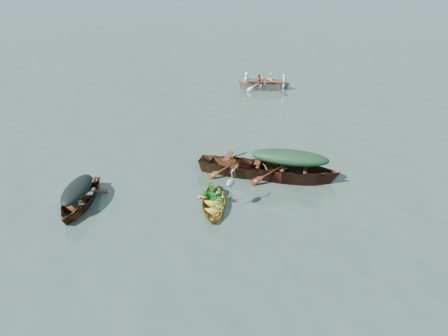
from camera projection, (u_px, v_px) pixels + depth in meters
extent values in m
plane|color=#354A3F|center=(215.00, 209.00, 14.12)|extent=(140.00, 140.00, 0.00)
imported|color=gold|center=(213.00, 209.00, 14.15)|extent=(2.29, 2.90, 0.69)
imported|color=#562F14|center=(80.00, 206.00, 14.31)|extent=(2.75, 3.82, 0.89)
imported|color=#541C13|center=(288.00, 179.00, 15.90)|extent=(5.30, 2.95, 1.23)
imported|color=#4E2B13|center=(243.00, 174.00, 16.24)|extent=(4.90, 2.56, 1.11)
imported|color=beige|center=(265.00, 89.00, 25.79)|extent=(4.37, 2.89, 1.00)
ellipsoid|color=black|center=(77.00, 188.00, 14.01)|extent=(1.51, 2.10, 0.40)
ellipsoid|color=black|center=(290.00, 158.00, 15.50)|extent=(2.92, 1.62, 0.52)
imported|color=#1E721D|center=(215.00, 183.00, 14.34)|extent=(1.04, 1.12, 0.60)
imported|color=white|center=(265.00, 75.00, 25.39)|extent=(3.16, 2.25, 0.76)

